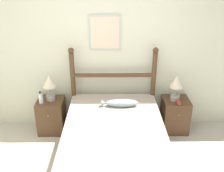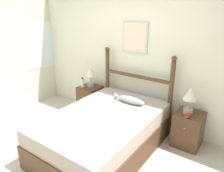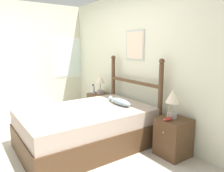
# 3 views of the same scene
# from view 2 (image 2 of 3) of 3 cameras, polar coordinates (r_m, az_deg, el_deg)

# --- Properties ---
(ground_plane) EXTENTS (16.00, 16.00, 0.00)m
(ground_plane) POSITION_cam_2_polar(r_m,az_deg,el_deg) (3.33, -12.24, -19.43)
(ground_plane) COLOR #B7AD9E
(wall_back) EXTENTS (6.40, 0.08, 2.55)m
(wall_back) POSITION_cam_2_polar(r_m,az_deg,el_deg) (4.01, 4.84, 8.30)
(wall_back) COLOR beige
(wall_back) RESTS_ON ground_plane
(bed) EXTENTS (1.35, 2.02, 0.60)m
(bed) POSITION_cam_2_polar(r_m,az_deg,el_deg) (3.38, -2.21, -12.05)
(bed) COLOR #4C331E
(bed) RESTS_ON ground_plane
(headboard) EXTENTS (1.36, 0.09, 1.39)m
(headboard) POSITION_cam_2_polar(r_m,az_deg,el_deg) (3.91, 6.37, -0.06)
(headboard) COLOR #4C331E
(headboard) RESTS_ON ground_plane
(nightstand_left) EXTENTS (0.41, 0.43, 0.56)m
(nightstand_left) POSITION_cam_2_polar(r_m,az_deg,el_deg) (4.55, -5.69, -3.48)
(nightstand_left) COLOR #4C331E
(nightstand_left) RESTS_ON ground_plane
(nightstand_right) EXTENTS (0.41, 0.43, 0.56)m
(nightstand_right) POSITION_cam_2_polar(r_m,az_deg,el_deg) (3.69, 19.22, -10.63)
(nightstand_right) COLOR #4C331E
(nightstand_right) RESTS_ON ground_plane
(table_lamp_left) EXTENTS (0.20, 0.20, 0.42)m
(table_lamp_left) POSITION_cam_2_polar(r_m,az_deg,el_deg) (4.36, -5.65, 3.23)
(table_lamp_left) COLOR gray
(table_lamp_left) RESTS_ON nightstand_left
(table_lamp_right) EXTENTS (0.20, 0.20, 0.42)m
(table_lamp_right) POSITION_cam_2_polar(r_m,az_deg,el_deg) (3.45, 19.67, -2.62)
(table_lamp_right) COLOR gray
(table_lamp_right) RESTS_ON nightstand_right
(bottle) EXTENTS (0.07, 0.07, 0.20)m
(bottle) POSITION_cam_2_polar(r_m,az_deg,el_deg) (4.43, -7.70, 0.91)
(bottle) COLOR white
(bottle) RESTS_ON nightstand_left
(model_boat) EXTENTS (0.08, 0.18, 0.19)m
(model_boat) POSITION_cam_2_polar(r_m,az_deg,el_deg) (3.44, 19.13, -7.26)
(model_boat) COLOR maroon
(model_boat) RESTS_ON nightstand_right
(fish_pillow) EXTENTS (0.55, 0.15, 0.11)m
(fish_pillow) POSITION_cam_2_polar(r_m,az_deg,el_deg) (3.59, 4.71, -3.62)
(fish_pillow) COLOR #8499A3
(fish_pillow) RESTS_ON bed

